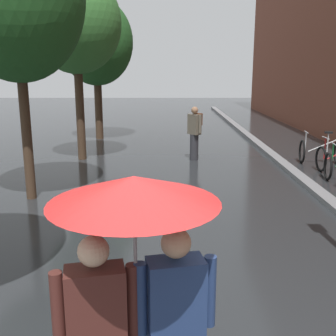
% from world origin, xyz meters
% --- Properties ---
extents(kerb_strip, '(0.30, 36.00, 0.12)m').
position_xyz_m(kerb_strip, '(3.20, 10.00, 0.06)').
color(kerb_strip, slate).
rests_on(kerb_strip, ground).
extents(street_tree_2, '(2.64, 2.64, 5.49)m').
position_xyz_m(street_tree_2, '(-2.81, 10.20, 4.01)').
color(street_tree_2, '#473323').
rests_on(street_tree_2, ground).
extents(street_tree_3, '(2.85, 2.85, 5.43)m').
position_xyz_m(street_tree_3, '(-2.91, 14.14, 3.75)').
color(street_tree_3, '#473323').
rests_on(street_tree_3, ground).
extents(parked_bicycle_8, '(1.15, 0.82, 0.96)m').
position_xyz_m(parked_bicycle_8, '(4.36, 9.60, 0.38)').
color(parked_bicycle_8, black).
rests_on(parked_bicycle_8, ground).
extents(couple_under_umbrella, '(1.14, 1.14, 2.01)m').
position_xyz_m(couple_under_umbrella, '(-0.35, 0.37, 1.36)').
color(couple_under_umbrella, '#1E233D').
rests_on(couple_under_umbrella, ground).
extents(pedestrian_walking_midground, '(0.46, 0.48, 1.63)m').
position_xyz_m(pedestrian_walking_midground, '(0.68, 10.08, 0.87)').
color(pedestrian_walking_midground, '#2D2D33').
rests_on(pedestrian_walking_midground, ground).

